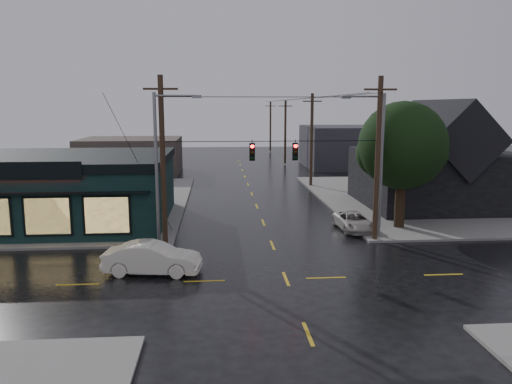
{
  "coord_description": "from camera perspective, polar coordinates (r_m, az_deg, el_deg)",
  "views": [
    {
      "loc": [
        -3.3,
        -23.19,
        8.39
      ],
      "look_at": [
        -1.17,
        3.88,
        3.68
      ],
      "focal_mm": 35.0,
      "sensor_mm": 36.0,
      "label": 1
    }
  ],
  "objects": [
    {
      "name": "utility_pole_far_b",
      "position": [
        72.35,
        3.33,
        3.15
      ],
      "size": [
        2.0,
        0.32,
        9.15
      ],
      "primitive_type": null,
      "color": "#362218",
      "rests_on": "ground"
    },
    {
      "name": "utility_pole_far_c",
      "position": [
        92.1,
        1.64,
        4.6
      ],
      "size": [
        2.0,
        0.32,
        9.15
      ],
      "primitive_type": null,
      "color": "#362218",
      "rests_on": "ground"
    },
    {
      "name": "sidewalk_nw",
      "position": [
        47.05,
        -25.2,
        -1.3
      ],
      "size": [
        28.0,
        28.0,
        0.15
      ],
      "primitive_type": "cube",
      "color": "slate",
      "rests_on": "ground"
    },
    {
      "name": "ne_building",
      "position": [
        44.33,
        19.96,
        4.17
      ],
      "size": [
        12.6,
        11.6,
        8.75
      ],
      "color": "black",
      "rests_on": "ground"
    },
    {
      "name": "suv_silver",
      "position": [
        34.67,
        11.11,
        -3.32
      ],
      "size": [
        2.23,
        4.48,
        1.22
      ],
      "primitive_type": "imported",
      "rotation": [
        0.0,
        0.0,
        0.05
      ],
      "color": "#B4AFA6",
      "rests_on": "ground"
    },
    {
      "name": "corner_tree",
      "position": [
        35.08,
        16.42,
        5.07
      ],
      "size": [
        5.95,
        5.95,
        8.58
      ],
      "color": "black",
      "rests_on": "ground"
    },
    {
      "name": "bg_building_west",
      "position": [
        64.39,
        -14.07,
        4.02
      ],
      "size": [
        12.0,
        10.0,
        4.4
      ],
      "primitive_type": "cube",
      "color": "#372E28",
      "rests_on": "ground"
    },
    {
      "name": "sedan_cream",
      "position": [
        25.88,
        -11.77,
        -7.43
      ],
      "size": [
        5.04,
        2.32,
        1.6
      ],
      "primitive_type": "imported",
      "rotation": [
        0.0,
        0.0,
        1.44
      ],
      "color": "white",
      "rests_on": "ground"
    },
    {
      "name": "sidewalk_ne",
      "position": [
        49.77,
        23.5,
        -0.61
      ],
      "size": [
        28.0,
        28.0,
        0.15
      ],
      "primitive_type": "cube",
      "color": "slate",
      "rests_on": "ground"
    },
    {
      "name": "utility_pole_nw",
      "position": [
        31.02,
        -10.3,
        -6.02
      ],
      "size": [
        2.0,
        0.32,
        10.15
      ],
      "primitive_type": null,
      "color": "#362218",
      "rests_on": "ground"
    },
    {
      "name": "utility_pole_far_a",
      "position": [
        52.79,
        6.27,
        0.63
      ],
      "size": [
        2.0,
        0.32,
        9.65
      ],
      "primitive_type": null,
      "color": "#362218",
      "rests_on": "ground"
    },
    {
      "name": "utility_pole_ne",
      "position": [
        32.37,
        13.36,
        -5.46
      ],
      "size": [
        2.0,
        0.32,
        10.15
      ],
      "primitive_type": null,
      "color": "#362218",
      "rests_on": "ground"
    },
    {
      "name": "span_signal_assembly",
      "position": [
        30.01,
        2.03,
        4.68
      ],
      "size": [
        13.0,
        0.48,
        1.23
      ],
      "color": "black",
      "rests_on": "ground"
    },
    {
      "name": "streetlight_nw",
      "position": [
        30.38,
        -11.0,
        -6.38
      ],
      "size": [
        5.4,
        0.3,
        9.15
      ],
      "primitive_type": null,
      "color": "gray",
      "rests_on": "ground"
    },
    {
      "name": "ground_plane",
      "position": [
        24.88,
        3.44,
        -9.89
      ],
      "size": [
        160.0,
        160.0,
        0.0
      ],
      "primitive_type": "plane",
      "color": "black"
    },
    {
      "name": "pizza_shop",
      "position": [
        38.43,
        -22.16,
        0.37
      ],
      "size": [
        16.3,
        12.34,
        4.9
      ],
      "color": "black",
      "rests_on": "ground"
    },
    {
      "name": "streetlight_ne",
      "position": [
        33.17,
        13.81,
        -5.11
      ],
      "size": [
        5.4,
        0.3,
        9.15
      ],
      "primitive_type": null,
      "color": "gray",
      "rests_on": "ground"
    },
    {
      "name": "bg_building_east",
      "position": [
        71.09,
        11.32,
        5.13
      ],
      "size": [
        14.0,
        12.0,
        5.6
      ],
      "primitive_type": "cube",
      "color": "#2B2B31",
      "rests_on": "ground"
    }
  ]
}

